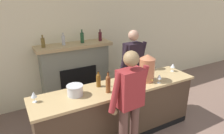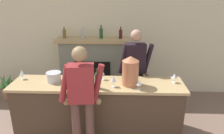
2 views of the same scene
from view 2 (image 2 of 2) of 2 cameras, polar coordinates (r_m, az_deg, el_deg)
name	(u,v)px [view 2 (image 2 of 2)]	position (r m, az deg, el deg)	size (l,w,h in m)	color
wall_back_panel	(113,37)	(5.17, 0.22, 7.94)	(12.00, 0.07, 2.75)	beige
bar_counter	(98,108)	(3.85, -3.70, -10.70)	(2.87, 0.66, 0.96)	#443324
fireplace_stone	(93,67)	(5.14, -4.88, 0.03)	(1.63, 0.52, 1.68)	gray
potted_plant_corner	(8,88)	(5.64, -25.43, -4.92)	(0.35, 0.37, 0.64)	#A1694A
person_customer	(82,99)	(3.15, -7.86, -8.33)	(0.66, 0.32, 1.73)	brown
person_bartender	(135,71)	(4.15, 6.04, -1.01)	(0.66, 0.33, 1.75)	black
copper_dispenser	(130,71)	(3.49, 4.83, -0.96)	(0.27, 0.31, 0.49)	#B46946
ice_bucket_steel	(54,77)	(3.79, -14.96, -2.50)	(0.25, 0.25, 0.16)	silver
wine_bottle_riesling_slim	(97,79)	(3.40, -3.87, -3.27)	(0.08, 0.08, 0.33)	#1E4F2B
wine_bottle_burgundy_dark	(80,77)	(3.51, -8.27, -2.55)	(0.08, 0.08, 0.35)	brown
wine_bottle_cabernet_heavy	(81,73)	(3.77, -8.19, -1.47)	(0.07, 0.07, 0.27)	brown
wine_glass_front_right	(139,83)	(3.38, 7.07, -4.13)	(0.08, 0.08, 0.16)	silver
wine_glass_back_row	(22,73)	(4.05, -22.45, -1.39)	(0.08, 0.08, 0.17)	silver
wine_glass_near_bucket	(175,76)	(3.75, 16.02, -2.31)	(0.09, 0.09, 0.16)	silver
wine_glass_mid_counter	(102,73)	(3.73, -2.54, -1.53)	(0.08, 0.08, 0.17)	silver
wine_glass_by_dispenser	(113,79)	(3.45, 0.35, -3.16)	(0.09, 0.09, 0.18)	silver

